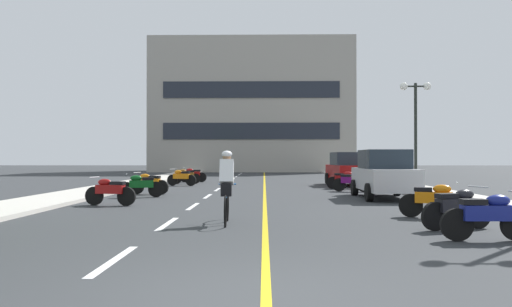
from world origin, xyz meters
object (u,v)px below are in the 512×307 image
at_px(parked_car_mid, 347,169).
at_px(motorcycle_4, 141,185).
at_px(motorcycle_6, 352,181).
at_px(motorcycle_8, 181,177).
at_px(motorcycle_1, 457,207).
at_px(motorcycle_7, 344,179).
at_px(motorcycle_5, 149,183).
at_px(motorcycle_0, 488,215).
at_px(motorcycle_3, 110,191).
at_px(cyclist_rider, 227,185).
at_px(motorcycle_2, 434,199).
at_px(motorcycle_10, 193,175).
at_px(street_lamp_mid, 416,110).
at_px(motorcycle_9, 186,176).
at_px(parked_car_near, 384,174).

distance_m(parked_car_mid, motorcycle_4, 12.41).
relative_size(motorcycle_6, motorcycle_8, 0.99).
bearing_deg(motorcycle_1, motorcycle_7, 90.87).
height_order(motorcycle_5, motorcycle_8, same).
bearing_deg(motorcycle_0, motorcycle_3, 144.28).
xyz_separation_m(motorcycle_6, cyclist_rider, (-4.79, -10.62, 0.41)).
bearing_deg(parked_car_mid, motorcycle_1, -91.69).
relative_size(motorcycle_2, motorcycle_6, 1.00).
xyz_separation_m(motorcycle_8, motorcycle_10, (0.04, 3.95, 0.00)).
bearing_deg(street_lamp_mid, cyclist_rider, -124.19).
bearing_deg(motorcycle_2, street_lamp_mid, 75.04).
relative_size(motorcycle_9, motorcycle_10, 0.97).
bearing_deg(parked_car_near, motorcycle_0, -92.56).
distance_m(parked_car_near, motorcycle_3, 9.87).
bearing_deg(motorcycle_9, motorcycle_7, -28.95).
relative_size(motorcycle_1, motorcycle_2, 1.01).
bearing_deg(motorcycle_0, street_lamp_mid, 77.72).
bearing_deg(motorcycle_1, cyclist_rider, 170.10).
xyz_separation_m(parked_car_mid, motorcycle_2, (-0.29, -14.43, -0.44)).
xyz_separation_m(motorcycle_1, motorcycle_5, (-8.90, 9.85, 0.00)).
distance_m(parked_car_mid, motorcycle_3, 14.81).
distance_m(motorcycle_2, motorcycle_9, 18.25).
bearing_deg(street_lamp_mid, motorcycle_5, -166.75).
relative_size(motorcycle_1, motorcycle_6, 1.00).
bearing_deg(parked_car_mid, motorcycle_2, -91.13).
height_order(motorcycle_3, motorcycle_6, same).
bearing_deg(motorcycle_4, parked_car_near, -1.35).
bearing_deg(motorcycle_1, motorcycle_8, 118.28).
height_order(motorcycle_2, motorcycle_10, same).
distance_m(street_lamp_mid, parked_car_near, 6.10).
bearing_deg(motorcycle_5, street_lamp_mid, 13.25).
relative_size(street_lamp_mid, motorcycle_0, 2.91).
relative_size(parked_car_near, motorcycle_9, 2.54).
bearing_deg(motorcycle_8, parked_car_near, -41.59).
bearing_deg(motorcycle_9, motorcycle_4, -90.90).
xyz_separation_m(parked_car_mid, motorcycle_4, (-9.30, -8.21, -0.44)).
relative_size(parked_car_near, motorcycle_10, 2.47).
relative_size(parked_car_mid, motorcycle_9, 2.58).
distance_m(street_lamp_mid, motorcycle_8, 12.54).
distance_m(motorcycle_3, motorcycle_9, 12.89).
xyz_separation_m(parked_car_near, motorcycle_1, (-0.41, -7.97, -0.44)).
distance_m(motorcycle_1, motorcycle_3, 10.32).
bearing_deg(motorcycle_4, motorcycle_9, 89.10).
xyz_separation_m(street_lamp_mid, motorcycle_7, (-3.26, 0.57, -3.29)).
bearing_deg(motorcycle_6, parked_car_mid, 82.39).
xyz_separation_m(motorcycle_3, motorcycle_10, (0.46, 14.87, 0.00)).
height_order(motorcycle_2, motorcycle_9, same).
bearing_deg(motorcycle_0, motorcycle_6, 90.72).
height_order(motorcycle_4, motorcycle_5, same).
height_order(street_lamp_mid, motorcycle_9, street_lamp_mid).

